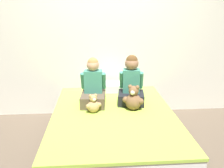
# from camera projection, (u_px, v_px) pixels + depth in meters

# --- Properties ---
(ground_plane) EXTENTS (14.00, 14.00, 0.00)m
(ground_plane) POSITION_uv_depth(u_px,v_px,m) (113.00, 147.00, 2.91)
(ground_plane) COLOR brown
(wall_behind_bed) EXTENTS (8.00, 0.06, 2.50)m
(wall_behind_bed) POSITION_uv_depth(u_px,v_px,m) (108.00, 34.00, 3.55)
(wall_behind_bed) COLOR silver
(wall_behind_bed) RESTS_ON ground_plane
(bed) EXTENTS (1.42, 1.91, 0.46)m
(bed) POSITION_uv_depth(u_px,v_px,m) (113.00, 130.00, 2.84)
(bed) COLOR #2D2D33
(bed) RESTS_ON ground_plane
(child_on_left) EXTENTS (0.33, 0.42, 0.59)m
(child_on_left) POSITION_uv_depth(u_px,v_px,m) (93.00, 87.00, 2.97)
(child_on_left) COLOR brown
(child_on_left) RESTS_ON bed
(child_on_right) EXTENTS (0.36, 0.34, 0.62)m
(child_on_right) POSITION_uv_depth(u_px,v_px,m) (131.00, 84.00, 2.99)
(child_on_right) COLOR black
(child_on_right) RESTS_ON bed
(teddy_bear_held_by_left_child) EXTENTS (0.18, 0.14, 0.23)m
(teddy_bear_held_by_left_child) POSITION_uv_depth(u_px,v_px,m) (93.00, 105.00, 2.75)
(teddy_bear_held_by_left_child) COLOR tan
(teddy_bear_held_by_left_child) RESTS_ON bed
(teddy_bear_held_by_right_child) EXTENTS (0.24, 0.19, 0.31)m
(teddy_bear_held_by_right_child) POSITION_uv_depth(u_px,v_px,m) (133.00, 99.00, 2.82)
(teddy_bear_held_by_right_child) COLOR brown
(teddy_bear_held_by_right_child) RESTS_ON bed
(pillow_at_headboard) EXTENTS (0.52, 0.27, 0.11)m
(pillow_at_headboard) POSITION_uv_depth(u_px,v_px,m) (109.00, 87.00, 3.50)
(pillow_at_headboard) COLOR white
(pillow_at_headboard) RESTS_ON bed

